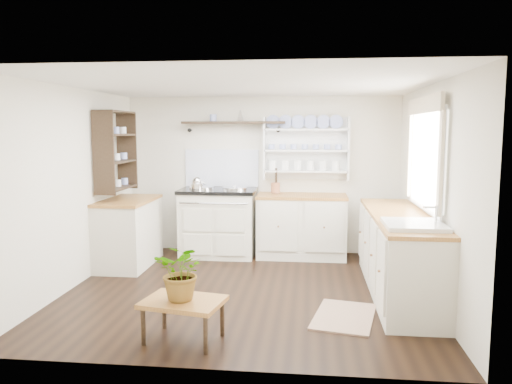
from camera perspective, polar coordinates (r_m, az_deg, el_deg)
floor at (r=5.78m, az=-1.19°, el=-11.18°), size 4.00×3.80×0.01m
wall_back at (r=7.41m, az=0.68°, el=1.96°), size 4.00×0.02×2.30m
wall_right at (r=5.63m, az=19.39°, el=-0.07°), size 0.02×3.80×2.30m
wall_left at (r=6.12m, az=-20.14°, el=0.44°), size 0.02×3.80×2.30m
ceiling at (r=5.51m, az=-1.25°, el=12.16°), size 4.00×3.80×0.01m
window at (r=5.74m, az=18.72°, el=4.24°), size 0.08×1.55×1.22m
aga_cooker at (r=7.26m, az=-4.31°, el=-3.40°), size 1.09×0.75×1.00m
back_cabinets at (r=7.17m, az=5.22°, el=-3.80°), size 1.27×0.63×0.90m
right_cabinets at (r=5.79m, az=15.97°, el=-6.69°), size 0.62×2.43×0.90m
belfast_sink at (r=5.00m, az=17.55°, el=-4.93°), size 0.55×0.60×0.45m
left_cabinets at (r=6.92m, az=-14.35°, el=-4.40°), size 0.62×1.13×0.90m
plate_rack at (r=7.31m, az=5.75°, el=5.04°), size 1.20×0.22×0.90m
high_shelf at (r=7.31m, az=-2.56°, el=7.84°), size 1.50×0.29×0.16m
left_shelving at (r=6.84m, az=-15.74°, el=4.63°), size 0.28×0.80×1.05m
kettle at (r=7.12m, az=-6.75°, el=0.79°), size 0.18×0.18×0.22m
utensil_crock at (r=7.19m, az=2.24°, el=0.48°), size 0.13×0.13×0.15m
center_table at (r=4.44m, az=-8.31°, el=-12.64°), size 0.75×0.60×0.36m
potted_plant at (r=4.35m, az=-8.38°, el=-9.00°), size 0.52×0.47×0.50m
floor_rug at (r=5.08m, az=10.05°, el=-13.81°), size 0.71×0.94×0.02m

